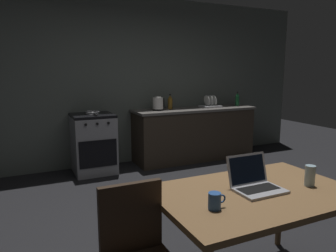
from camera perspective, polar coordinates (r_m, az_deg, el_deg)
ground_plane at (r=3.25m, az=6.36°, el=-18.22°), size 12.00×12.00×0.00m
back_wall at (r=5.38m, az=-5.48°, el=7.99°), size 6.40×0.10×2.70m
kitchen_counter at (r=5.55m, az=4.71°, el=-1.34°), size 2.16×0.64×0.89m
stove_oven at (r=4.93m, az=-13.22°, el=-3.05°), size 0.60×0.62×0.89m
dining_table at (r=2.28m, az=15.40°, el=-12.75°), size 1.34×0.86×0.74m
laptop at (r=2.25m, az=15.43°, el=-9.88°), size 0.32×0.28×0.22m
electric_kettle at (r=5.16m, az=-1.81°, el=4.01°), size 0.20×0.18×0.22m
bottle at (r=5.90m, az=12.31°, el=4.70°), size 0.07×0.07×0.26m
frying_pan at (r=4.82m, az=-13.36°, el=2.35°), size 0.22×0.39×0.05m
coffee_mug at (r=1.91m, az=8.40°, el=-13.15°), size 0.11×0.08×0.10m
drinking_glass at (r=2.45m, az=24.10°, el=-8.12°), size 0.07×0.07×0.14m
dish_rack at (r=5.64m, az=7.59°, el=3.84°), size 0.34×0.26×0.21m
bottle_b at (r=5.34m, az=0.39°, el=4.33°), size 0.08×0.08×0.25m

